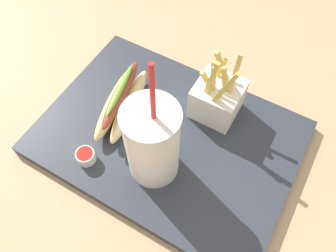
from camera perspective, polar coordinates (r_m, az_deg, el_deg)
ground_plane at (r=0.64m, az=0.00°, el=-2.81°), size 2.40×2.40×0.02m
food_tray at (r=0.62m, az=0.00°, el=-1.93°), size 0.46×0.33×0.02m
soda_cup at (r=0.52m, az=-2.64°, el=-2.94°), size 0.09×0.09×0.26m
fries_basket at (r=0.62m, az=8.30°, el=4.70°), size 0.08×0.08×0.15m
hot_dog_1 at (r=0.63m, az=-7.73°, el=4.22°), size 0.09×0.18×0.07m
ketchup_cup_1 at (r=0.60m, az=-13.74°, el=-4.94°), size 0.03×0.03×0.02m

